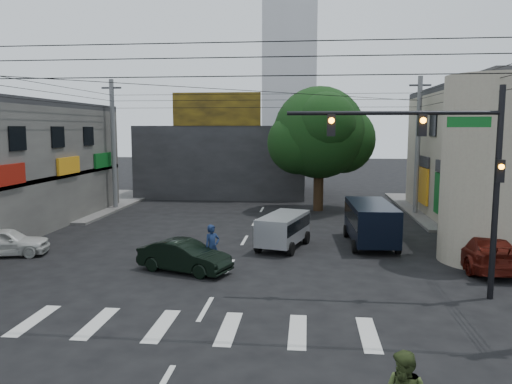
% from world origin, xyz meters
% --- Properties ---
extents(ground, '(160.00, 160.00, 0.00)m').
position_xyz_m(ground, '(0.00, 0.00, 0.00)').
color(ground, black).
rests_on(ground, ground).
extents(sidewalk_far_left, '(16.00, 16.00, 0.15)m').
position_xyz_m(sidewalk_far_left, '(-18.00, 18.00, 0.07)').
color(sidewalk_far_left, '#514F4C').
rests_on(sidewalk_far_left, ground).
extents(corner_column, '(4.00, 4.00, 8.00)m').
position_xyz_m(corner_column, '(11.00, 4.00, 4.00)').
color(corner_column, gray).
rests_on(corner_column, ground).
extents(building_far, '(14.00, 10.00, 6.00)m').
position_xyz_m(building_far, '(-4.00, 26.00, 3.00)').
color(building_far, '#232326').
rests_on(building_far, ground).
extents(billboard, '(7.00, 0.30, 2.60)m').
position_xyz_m(billboard, '(-4.00, 21.10, 7.30)').
color(billboard, olive).
rests_on(billboard, building_far).
extents(tower_distant, '(9.00, 9.00, 44.00)m').
position_xyz_m(tower_distant, '(0.00, 70.00, 22.00)').
color(tower_distant, silver).
rests_on(tower_distant, ground).
extents(street_tree, '(6.40, 6.40, 8.70)m').
position_xyz_m(street_tree, '(4.00, 17.00, 5.47)').
color(street_tree, black).
rests_on(street_tree, ground).
extents(traffic_gantry, '(7.10, 0.35, 7.20)m').
position_xyz_m(traffic_gantry, '(7.82, -1.00, 4.83)').
color(traffic_gantry, black).
rests_on(traffic_gantry, ground).
extents(utility_pole_far_left, '(0.32, 0.32, 9.20)m').
position_xyz_m(utility_pole_far_left, '(-10.50, 16.00, 4.60)').
color(utility_pole_far_left, '#59595B').
rests_on(utility_pole_far_left, ground).
extents(utility_pole_far_right, '(0.32, 0.32, 9.20)m').
position_xyz_m(utility_pole_far_right, '(10.50, 16.00, 4.60)').
color(utility_pole_far_right, '#59595B').
rests_on(utility_pole_far_right, ground).
extents(dark_sedan, '(3.85, 4.75, 1.28)m').
position_xyz_m(dark_sedan, '(-1.71, 1.10, 0.64)').
color(dark_sedan, black).
rests_on(dark_sedan, ground).
extents(white_compact, '(3.45, 4.59, 1.30)m').
position_xyz_m(white_compact, '(-10.50, 2.74, 0.65)').
color(white_compact, silver).
rests_on(white_compact, ground).
extents(maroon_sedan, '(2.18, 5.11, 1.47)m').
position_xyz_m(maroon_sedan, '(10.50, 3.09, 0.74)').
color(maroon_sedan, '#4A110A').
rests_on(maroon_sedan, ground).
extents(silver_minivan, '(4.63, 3.57, 1.64)m').
position_xyz_m(silver_minivan, '(2.09, 5.55, 0.82)').
color(silver_minivan, gray).
rests_on(silver_minivan, ground).
extents(navy_van, '(5.39, 2.40, 2.09)m').
position_xyz_m(navy_van, '(6.38, 6.68, 1.05)').
color(navy_van, black).
rests_on(navy_van, ground).
extents(traffic_officer, '(1.11, 1.11, 1.85)m').
position_xyz_m(traffic_officer, '(-0.66, 1.62, 0.93)').
color(traffic_officer, '#122041').
rests_on(traffic_officer, ground).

